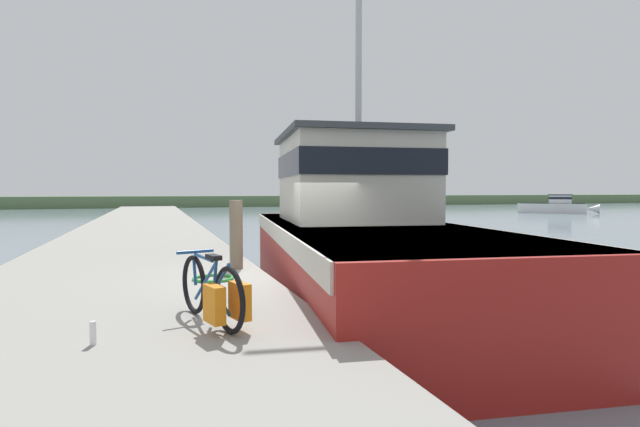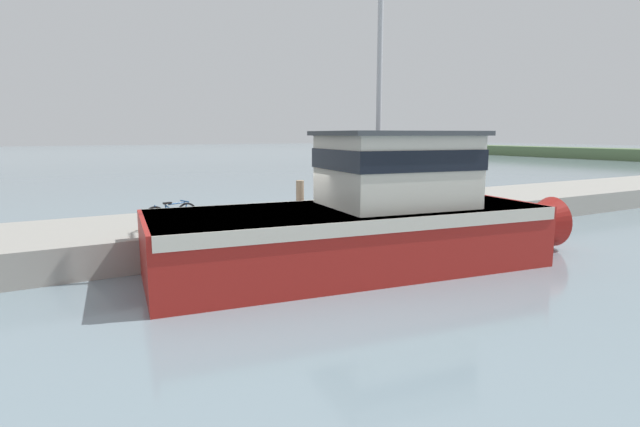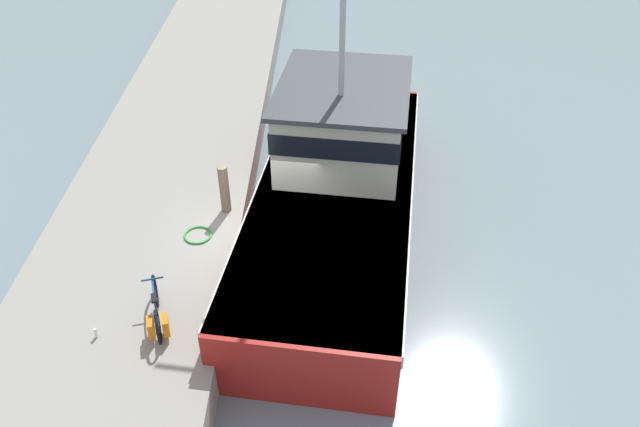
% 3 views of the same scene
% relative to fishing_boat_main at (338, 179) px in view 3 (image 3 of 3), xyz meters
% --- Properties ---
extents(ground_plane, '(320.00, 320.00, 0.00)m').
position_rel_fishing_boat_main_xyz_m(ground_plane, '(-1.73, -1.32, -1.39)').
color(ground_plane, gray).
extents(dock_pier, '(4.71, 80.00, 0.89)m').
position_rel_fishing_boat_main_xyz_m(dock_pier, '(-4.72, -1.32, -0.94)').
color(dock_pier, gray).
rests_on(dock_pier, ground_plane).
extents(fishing_boat_main, '(5.08, 12.54, 11.04)m').
position_rel_fishing_boat_main_xyz_m(fishing_boat_main, '(0.00, 0.00, 0.00)').
color(fishing_boat_main, maroon).
rests_on(fishing_boat_main, ground_plane).
extents(bicycle_touring, '(0.70, 1.65, 0.76)m').
position_rel_fishing_boat_main_xyz_m(bicycle_touring, '(-3.62, -4.54, -0.15)').
color(bicycle_touring, black).
rests_on(bicycle_touring, dock_pier).
extents(mooring_post, '(0.24, 0.24, 1.28)m').
position_rel_fishing_boat_main_xyz_m(mooring_post, '(-2.79, -0.68, 0.14)').
color(mooring_post, '#756651').
rests_on(mooring_post, dock_pier).
extents(hose_coil, '(0.67, 0.67, 0.05)m').
position_rel_fishing_boat_main_xyz_m(hose_coil, '(-3.33, -1.71, -0.47)').
color(hose_coil, green).
rests_on(hose_coil, dock_pier).
extents(water_bottle_by_bike, '(0.06, 0.06, 0.22)m').
position_rel_fishing_boat_main_xyz_m(water_bottle_by_bike, '(-4.79, -4.85, -0.38)').
color(water_bottle_by_bike, silver).
rests_on(water_bottle_by_bike, dock_pier).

